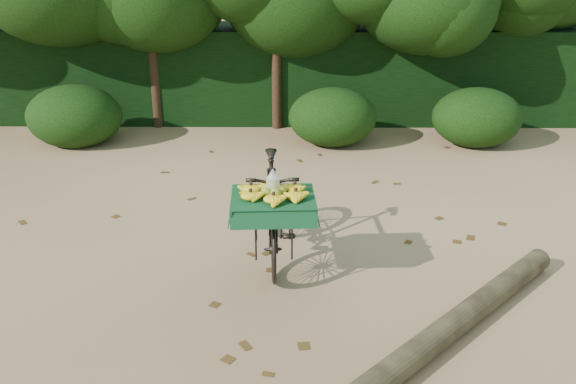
{
  "coord_description": "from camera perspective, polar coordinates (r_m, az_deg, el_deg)",
  "views": [
    {
      "loc": [
        0.84,
        -5.99,
        3.24
      ],
      "look_at": [
        0.77,
        0.0,
        0.83
      ],
      "focal_mm": 38.0,
      "sensor_mm": 36.0,
      "label": 1
    }
  ],
  "objects": [
    {
      "name": "vendor_bicycle",
      "position": [
        6.67,
        -1.49,
        -1.48
      ],
      "size": [
        0.86,
        1.94,
        1.16
      ],
      "rotation": [
        0.0,
        0.0,
        0.06
      ],
      "color": "black",
      "rests_on": "ground"
    },
    {
      "name": "leaf_litter",
      "position": [
        7.44,
        -5.94,
        -3.99
      ],
      "size": [
        7.0,
        7.3,
        0.01
      ],
      "primitive_type": null,
      "color": "#4E3314",
      "rests_on": "ground"
    },
    {
      "name": "ground",
      "position": [
        6.86,
        -6.52,
        -6.4
      ],
      "size": [
        80.0,
        80.0,
        0.0
      ],
      "primitive_type": "plane",
      "color": "tan",
      "rests_on": "ground"
    },
    {
      "name": "hedge_backdrop",
      "position": [
        12.54,
        -3.28,
        11.15
      ],
      "size": [
        26.0,
        1.8,
        1.8
      ],
      "primitive_type": "cube",
      "color": "black",
      "rests_on": "ground"
    },
    {
      "name": "bush_clumps",
      "position": [
        10.67,
        -1.22,
        6.77
      ],
      "size": [
        8.8,
        1.7,
        0.9
      ],
      "primitive_type": null,
      "color": "black",
      "rests_on": "ground"
    },
    {
      "name": "tree_row",
      "position": [
        11.65,
        -6.98,
        15.68
      ],
      "size": [
        14.5,
        2.0,
        4.0
      ],
      "primitive_type": null,
      "color": "black",
      "rests_on": "ground"
    },
    {
      "name": "fallen_log",
      "position": [
        5.83,
        15.81,
        -11.41
      ],
      "size": [
        2.46,
        2.49,
        0.24
      ],
      "primitive_type": "cylinder",
      "rotation": [
        1.57,
        0.0,
        -0.78
      ],
      "color": "brown",
      "rests_on": "ground"
    }
  ]
}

